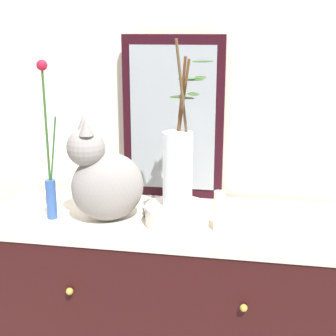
% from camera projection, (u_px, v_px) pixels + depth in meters
% --- Properties ---
extents(wall_back, '(4.40, 0.08, 2.60)m').
position_uv_depth(wall_back, '(182.00, 73.00, 1.90)').
color(wall_back, beige).
rests_on(wall_back, ground_plane).
extents(sideboard, '(1.28, 0.52, 0.82)m').
position_uv_depth(sideboard, '(168.00, 318.00, 1.84)').
color(sideboard, black).
rests_on(sideboard, ground_plane).
extents(mirror_leaning, '(0.39, 0.03, 0.63)m').
position_uv_depth(mirror_leaning, '(173.00, 119.00, 1.86)').
color(mirror_leaning, black).
rests_on(mirror_leaning, sideboard).
extents(cat_sitting, '(0.40, 0.26, 0.37)m').
position_uv_depth(cat_sitting, '(104.00, 179.00, 1.66)').
color(cat_sitting, gray).
rests_on(cat_sitting, sideboard).
extents(vase_slim_green, '(0.06, 0.04, 0.55)m').
position_uv_depth(vase_slim_green, '(49.00, 169.00, 1.67)').
color(vase_slim_green, '#2F5093').
rests_on(vase_slim_green, sideboard).
extents(bowl_porcelain, '(0.22, 0.22, 0.07)m').
position_uv_depth(bowl_porcelain, '(177.00, 215.00, 1.65)').
color(bowl_porcelain, silver).
rests_on(bowl_porcelain, sideboard).
extents(vase_glass_clear, '(0.17, 0.16, 0.55)m').
position_uv_depth(vase_glass_clear, '(178.00, 164.00, 1.60)').
color(vase_glass_clear, silver).
rests_on(vase_glass_clear, bowl_porcelain).
extents(candle_pillar, '(0.04, 0.04, 0.15)m').
position_uv_depth(candle_pillar, '(219.00, 212.00, 1.58)').
color(candle_pillar, beige).
rests_on(candle_pillar, sideboard).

